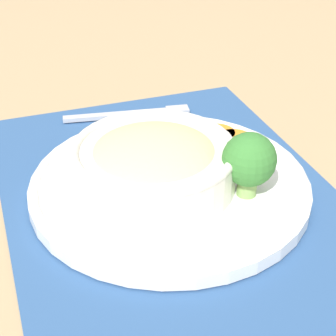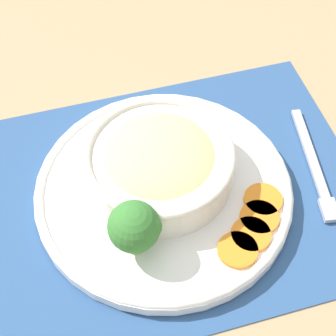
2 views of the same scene
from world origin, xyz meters
name	(u,v)px [view 2 (image 2 of 2)]	position (x,y,z in m)	size (l,w,h in m)	color
ground_plane	(164,197)	(0.00, 0.00, 0.00)	(4.00, 4.00, 0.00)	tan
placemat	(164,196)	(0.00, 0.00, 0.00)	(0.51, 0.38, 0.00)	#2D5184
plate	(164,190)	(0.00, 0.00, 0.02)	(0.32, 0.32, 0.02)	white
bowl	(162,161)	(0.00, -0.02, 0.05)	(0.19, 0.19, 0.06)	silver
broccoli_floret	(134,227)	(0.05, 0.07, 0.06)	(0.06, 0.06, 0.07)	#84AD5B
carrot_slice_near	(238,250)	(-0.06, 0.11, 0.02)	(0.05, 0.05, 0.01)	orange
carrot_slice_middle	(251,235)	(-0.08, 0.09, 0.02)	(0.05, 0.05, 0.01)	orange
carrot_slice_far	(259,217)	(-0.10, 0.08, 0.02)	(0.05, 0.05, 0.01)	orange
carrot_slice_extra	(263,200)	(-0.11, 0.05, 0.02)	(0.05, 0.05, 0.01)	orange
fork	(317,174)	(-0.20, 0.03, 0.01)	(0.05, 0.18, 0.01)	#B7B7BC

